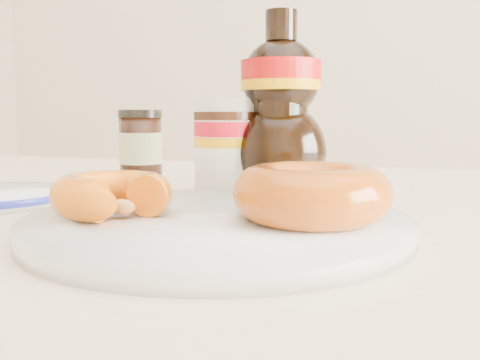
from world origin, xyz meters
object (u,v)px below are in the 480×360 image
(nutella_jar, at_px, (228,142))
(syrup_bottle, at_px, (280,105))
(dark_jar, at_px, (141,145))
(dining_table, at_px, (232,291))
(donut_bitten, at_px, (112,195))
(plate, at_px, (218,224))
(donut_whole, at_px, (312,193))

(nutella_jar, bearing_deg, syrup_bottle, 3.40)
(dark_jar, bearing_deg, dining_table, -41.16)
(syrup_bottle, bearing_deg, donut_bitten, -106.48)
(nutella_jar, bearing_deg, plate, -71.17)
(plate, height_order, nutella_jar, nutella_jar)
(plate, bearing_deg, donut_bitten, -159.84)
(dining_table, xyz_separation_m, dark_jar, (-0.20, 0.18, 0.13))
(donut_whole, bearing_deg, plate, -178.12)
(nutella_jar, relative_size, dark_jar, 1.12)
(nutella_jar, height_order, syrup_bottle, syrup_bottle)
(donut_whole, height_order, dark_jar, dark_jar)
(nutella_jar, bearing_deg, donut_bitten, -91.80)
(syrup_bottle, bearing_deg, nutella_jar, -176.60)
(dining_table, height_order, nutella_jar, nutella_jar)
(donut_bitten, distance_m, dark_jar, 0.35)
(nutella_jar, xyz_separation_m, syrup_bottle, (0.06, 0.00, 0.04))
(syrup_bottle, bearing_deg, dark_jar, 158.97)
(dark_jar, bearing_deg, nutella_jar, -28.68)
(donut_whole, xyz_separation_m, dark_jar, (-0.30, 0.28, 0.01))
(donut_bitten, relative_size, donut_whole, 0.80)
(dining_table, distance_m, plate, 0.15)
(plate, height_order, donut_bitten, donut_bitten)
(dark_jar, bearing_deg, syrup_bottle, -21.03)
(donut_bitten, height_order, dark_jar, dark_jar)
(syrup_bottle, height_order, dark_jar, syrup_bottle)
(syrup_bottle, bearing_deg, plate, -88.06)
(donut_whole, relative_size, syrup_bottle, 0.56)
(plate, distance_m, nutella_jar, 0.21)
(dining_table, relative_size, dark_jar, 14.66)
(plate, bearing_deg, syrup_bottle, 91.94)
(plate, bearing_deg, nutella_jar, 108.83)
(plate, distance_m, donut_whole, 0.08)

